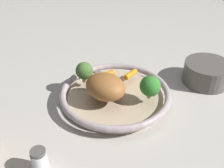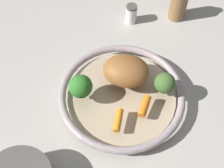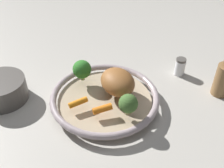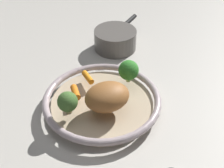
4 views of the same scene
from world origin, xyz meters
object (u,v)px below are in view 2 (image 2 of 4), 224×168
Objects in this scene: roast_chicken_piece at (125,70)px; broccoli_floret_edge at (81,86)px; serving_bowl at (122,95)px; salt_shaker at (131,14)px; broccoli_floret_small at (165,83)px; baby_carrot_right at (118,120)px; pepper_mill at (179,3)px; baby_carrot_center at (145,106)px.

broccoli_floret_edge is at bearing 40.65° from roast_chicken_piece.
serving_bowl is 5.18× the size of salt_shaker.
salt_shaker is (0.04, -0.31, 0.01)m from serving_bowl.
roast_chicken_piece is at bearing -7.90° from broccoli_floret_small.
broccoli_floret_small is 0.32m from salt_shaker.
baby_carrot_right is at bearing 96.88° from roast_chicken_piece.
salt_shaker is 0.16m from pepper_mill.
salt_shaker is (0.04, -0.26, -0.05)m from roast_chicken_piece.
baby_carrot_center is (-0.07, 0.03, 0.03)m from serving_bowl.
baby_carrot_center is at bearing 132.27° from roast_chicken_piece.
broccoli_floret_small is at bearing -127.80° from baby_carrot_right.
roast_chicken_piece is 2.19× the size of baby_carrot_center.
pepper_mill reaches higher than baby_carrot_center.
salt_shaker is (-0.05, -0.34, -0.05)m from broccoli_floret_edge.
serving_bowl is 4.79× the size of broccoli_floret_edge.
baby_carrot_center is at bearing -134.82° from baby_carrot_right.
broccoli_floret_small is at bearing 90.72° from pepper_mill.
baby_carrot_right reaches higher than serving_bowl.
pepper_mill is (-0.09, -0.45, 0.01)m from baby_carrot_right.
baby_carrot_center is at bearing 59.67° from broccoli_floret_small.
broccoli_floret_small is 1.01× the size of salt_shaker.
serving_bowl is at bearing 74.93° from pepper_mill.
pepper_mill is (0.00, -0.34, -0.02)m from broccoli_floret_small.
baby_carrot_center is at bearing 85.43° from pepper_mill.
serving_bowl is at bearing -158.72° from broccoli_floret_edge.
salt_shaker reaches higher than serving_bowl.
baby_carrot_center is 0.86× the size of salt_shaker.
roast_chicken_piece is (0.00, -0.04, 0.05)m from serving_bowl.
roast_chicken_piece reaches higher than baby_carrot_center.
roast_chicken_piece is 0.11m from baby_carrot_center.
roast_chicken_piece is 1.86× the size of broccoli_floret_small.
baby_carrot_center is 0.39× the size of pepper_mill.
baby_carrot_right is at bearing 52.20° from broccoli_floret_small.
roast_chicken_piece is 0.86× the size of pepper_mill.
pepper_mill is (-0.10, -0.32, -0.02)m from roast_chicken_piece.
baby_carrot_center is 0.79× the size of broccoli_floret_edge.
broccoli_floret_edge is 0.45m from pepper_mill.
pepper_mill is at bearing -115.83° from broccoli_floret_edge.
pepper_mill is (-0.03, -0.40, 0.01)m from baby_carrot_center.
salt_shaker is at bearing -98.74° from broccoli_floret_edge.
pepper_mill reaches higher than salt_shaker.
baby_carrot_right is at bearing 155.35° from broccoli_floret_edge.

